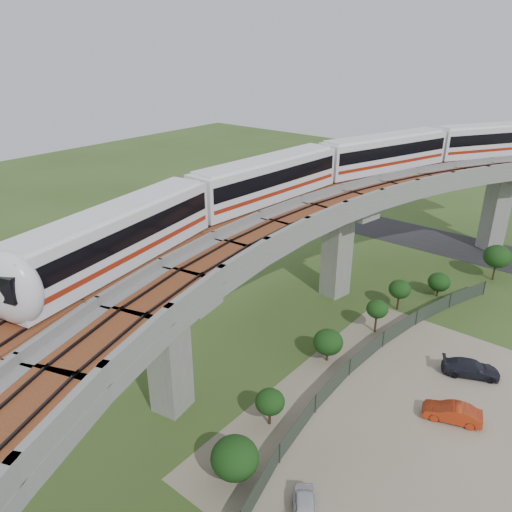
% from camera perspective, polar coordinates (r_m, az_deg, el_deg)
% --- Properties ---
extents(ground, '(160.00, 160.00, 0.00)m').
position_cam_1_polar(ground, '(42.12, 0.40, -9.09)').
color(ground, '#375120').
rests_on(ground, ground).
extents(dirt_lot, '(18.00, 26.00, 0.04)m').
position_cam_1_polar(dirt_lot, '(35.26, 17.11, -17.90)').
color(dirt_lot, gray).
rests_on(dirt_lot, ground).
extents(asphalt_road, '(60.00, 8.00, 0.03)m').
position_cam_1_polar(asphalt_road, '(65.79, 17.05, 2.38)').
color(asphalt_road, '#232326').
rests_on(asphalt_road, ground).
extents(viaduct, '(19.58, 73.98, 11.40)m').
position_cam_1_polar(viaduct, '(35.87, 5.23, 1.03)').
color(viaduct, '#99968E').
rests_on(viaduct, ground).
extents(metro_train, '(16.27, 60.42, 3.64)m').
position_cam_1_polar(metro_train, '(44.35, 9.99, 9.66)').
color(metro_train, white).
rests_on(metro_train, ground).
extents(fence, '(3.87, 38.73, 1.50)m').
position_cam_1_polar(fence, '(37.47, 12.41, -13.05)').
color(fence, '#2D382D').
rests_on(fence, ground).
extents(tree_0, '(2.70, 2.70, 3.75)m').
position_cam_1_polar(tree_0, '(55.71, 25.86, -0.05)').
color(tree_0, '#382314').
rests_on(tree_0, ground).
extents(tree_1, '(2.08, 2.08, 2.41)m').
position_cam_1_polar(tree_1, '(50.46, 20.19, -2.81)').
color(tree_1, '#382314').
rests_on(tree_1, ground).
extents(tree_2, '(1.98, 1.98, 2.92)m').
position_cam_1_polar(tree_2, '(46.70, 16.10, -3.67)').
color(tree_2, '#382314').
rests_on(tree_2, ground).
extents(tree_3, '(1.81, 1.81, 3.01)m').
position_cam_1_polar(tree_3, '(42.64, 13.69, -5.91)').
color(tree_3, '#382314').
rests_on(tree_3, ground).
extents(tree_4, '(2.28, 2.28, 2.67)m').
position_cam_1_polar(tree_4, '(38.66, 8.24, -9.71)').
color(tree_4, '#382314').
rests_on(tree_4, ground).
extents(tree_5, '(1.90, 1.90, 2.61)m').
position_cam_1_polar(tree_5, '(32.72, 1.60, -16.32)').
color(tree_5, '#382314').
rests_on(tree_5, ground).
extents(tree_6, '(2.68, 2.68, 2.97)m').
position_cam_1_polar(tree_6, '(29.34, -2.45, -22.06)').
color(tree_6, '#382314').
rests_on(tree_6, ground).
extents(car_white, '(2.98, 3.43, 1.12)m').
position_cam_1_polar(car_white, '(28.79, 5.63, -27.05)').
color(car_white, silver).
rests_on(car_white, dirt_lot).
extents(car_red, '(3.89, 2.40, 1.21)m').
position_cam_1_polar(car_red, '(36.01, 21.50, -16.31)').
color(car_red, '#A82D0F').
rests_on(car_red, dirt_lot).
extents(car_dark, '(4.37, 3.20, 1.18)m').
position_cam_1_polar(car_dark, '(40.59, 23.34, -11.68)').
color(car_dark, black).
rests_on(car_dark, dirt_lot).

